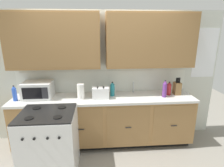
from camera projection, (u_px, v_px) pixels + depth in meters
The scene contains 13 objects.
ground_plane at pixel (105, 153), 3.18m from camera, with size 8.00×8.00×0.00m, color gray.
wall_unit at pixel (103, 55), 3.20m from camera, with size 4.31×0.40×2.36m.
counter_run at pixel (104, 120), 3.34m from camera, with size 3.14×0.64×0.91m.
stove_range at pixel (50, 142), 2.67m from camera, with size 0.76×0.68×0.95m.
microwave at pixel (38, 90), 3.15m from camera, with size 0.48×0.37×0.28m.
toaster at pixel (101, 93), 3.14m from camera, with size 0.28×0.18×0.19m.
knife_block at pixel (177, 88), 3.32m from camera, with size 0.11×0.14×0.31m.
sink_faucet at pixel (133, 87), 3.43m from camera, with size 0.02×0.02×0.20m, color #B2B5BA.
paper_towel_roll at pixel (81, 91), 3.10m from camera, with size 0.12×0.12×0.26m, color white.
bottle_violet at pixel (165, 89), 3.18m from camera, with size 0.08×0.08×0.30m.
bottle_teal at pixel (112, 89), 3.24m from camera, with size 0.08×0.08×0.25m.
bottle_red at pixel (169, 89), 3.29m from camera, with size 0.08×0.08×0.24m.
bottle_blue at pixel (14, 93), 3.02m from camera, with size 0.07×0.07×0.26m.
Camera 1 is at (-0.10, -2.72, 2.04)m, focal length 29.72 mm.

